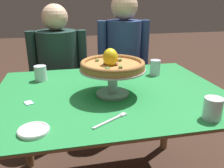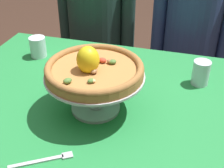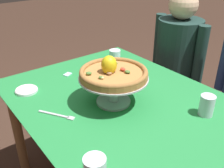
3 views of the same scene
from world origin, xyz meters
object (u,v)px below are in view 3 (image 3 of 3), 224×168
(water_glass_back_left, at_px, (115,58))
(side_plate, at_px, (26,90))
(pizza, at_px, (113,73))
(water_glass_back_right, at_px, (207,107))
(dinner_fork, at_px, (58,115))
(diner_left, at_px, (175,70))
(sugar_packet, at_px, (68,74))
(pizza_stand, at_px, (114,86))

(water_glass_back_left, xyz_separation_m, side_plate, (0.01, -0.63, -0.03))
(pizza, distance_m, water_glass_back_right, 0.47)
(dinner_fork, height_order, diner_left, diner_left)
(pizza, xyz_separation_m, sugar_packet, (-0.43, -0.03, -0.17))
(water_glass_back_right, height_order, side_plate, water_glass_back_right)
(pizza, relative_size, sugar_packet, 6.67)
(pizza_stand, xyz_separation_m, water_glass_back_left, (-0.39, 0.32, -0.06))
(pizza, xyz_separation_m, water_glass_back_left, (-0.39, 0.32, -0.13))
(pizza_stand, distance_m, diner_left, 0.93)
(pizza, distance_m, diner_left, 0.96)
(pizza_stand, distance_m, side_plate, 0.50)
(dinner_fork, relative_size, diner_left, 0.14)
(pizza, bearing_deg, water_glass_back_right, 38.54)
(pizza, bearing_deg, sugar_packet, -176.48)
(side_plate, distance_m, dinner_fork, 0.32)
(water_glass_back_right, height_order, dinner_fork, water_glass_back_right)
(water_glass_back_right, bearing_deg, dinner_fork, -126.59)
(sugar_packet, bearing_deg, pizza, 3.52)
(sugar_packet, bearing_deg, water_glass_back_right, 21.42)
(dinner_fork, bearing_deg, pizza_stand, 76.96)
(water_glass_back_right, relative_size, diner_left, 0.09)
(side_plate, xyz_separation_m, dinner_fork, (0.32, 0.03, -0.01))
(pizza, xyz_separation_m, side_plate, (-0.38, -0.31, -0.16))
(water_glass_back_right, xyz_separation_m, water_glass_back_left, (-0.74, 0.04, -0.00))
(side_plate, bearing_deg, dinner_fork, 5.43)
(water_glass_back_right, distance_m, water_glass_back_left, 0.74)
(water_glass_back_left, bearing_deg, water_glass_back_right, -2.91)
(dinner_fork, bearing_deg, diner_left, 101.23)
(water_glass_back_right, xyz_separation_m, sugar_packet, (-0.78, -0.31, -0.04))
(dinner_fork, bearing_deg, side_plate, -174.57)
(pizza_stand, height_order, dinner_fork, pizza_stand)
(side_plate, bearing_deg, diner_left, 85.43)
(pizza_stand, bearing_deg, dinner_fork, -103.04)
(dinner_fork, xyz_separation_m, sugar_packet, (-0.37, 0.25, -0.00))
(sugar_packet, relative_size, diner_left, 0.04)
(pizza_stand, height_order, diner_left, diner_left)
(side_plate, bearing_deg, pizza_stand, 39.13)
(dinner_fork, relative_size, sugar_packet, 3.39)
(sugar_packet, bearing_deg, diner_left, 80.80)
(water_glass_back_left, relative_size, dinner_fork, 0.56)
(pizza_stand, xyz_separation_m, dinner_fork, (-0.07, -0.28, -0.09))
(sugar_packet, xyz_separation_m, diner_left, (0.14, 0.88, -0.17))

